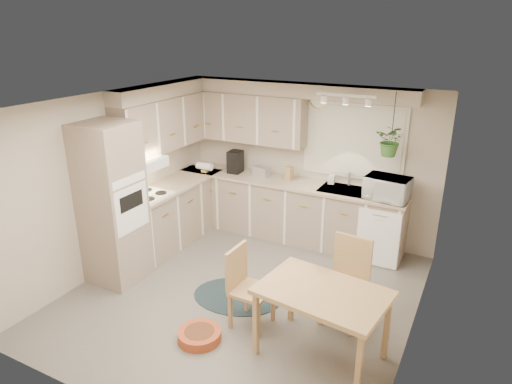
{
  "coord_description": "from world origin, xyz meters",
  "views": [
    {
      "loc": [
        2.42,
        -4.3,
        3.2
      ],
      "look_at": [
        -0.1,
        0.55,
        1.18
      ],
      "focal_mm": 32.0,
      "sensor_mm": 36.0,
      "label": 1
    }
  ],
  "objects_px": {
    "braided_rug": "(238,296)",
    "microwave": "(387,186)",
    "chair_back": "(344,283)",
    "pet_bed": "(200,335)",
    "dining_table": "(321,324)",
    "chair_left": "(252,288)"
  },
  "relations": [
    {
      "from": "chair_back",
      "to": "pet_bed",
      "type": "relative_size",
      "value": 2.11
    },
    {
      "from": "braided_rug",
      "to": "microwave",
      "type": "relative_size",
      "value": 1.93
    },
    {
      "from": "pet_bed",
      "to": "microwave",
      "type": "height_order",
      "value": "microwave"
    },
    {
      "from": "microwave",
      "to": "dining_table",
      "type": "bearing_deg",
      "value": -85.94
    },
    {
      "from": "braided_rug",
      "to": "pet_bed",
      "type": "relative_size",
      "value": 2.4
    },
    {
      "from": "dining_table",
      "to": "chair_back",
      "type": "xyz_separation_m",
      "value": [
        0.02,
        0.67,
        0.11
      ]
    },
    {
      "from": "chair_left",
      "to": "chair_back",
      "type": "relative_size",
      "value": 0.93
    },
    {
      "from": "chair_back",
      "to": "pet_bed",
      "type": "distance_m",
      "value": 1.68
    },
    {
      "from": "pet_bed",
      "to": "microwave",
      "type": "xyz_separation_m",
      "value": [
        1.31,
        2.68,
        1.08
      ]
    },
    {
      "from": "chair_back",
      "to": "braided_rug",
      "type": "distance_m",
      "value": 1.39
    },
    {
      "from": "chair_left",
      "to": "microwave",
      "type": "bearing_deg",
      "value": 158.29
    },
    {
      "from": "dining_table",
      "to": "braided_rug",
      "type": "xyz_separation_m",
      "value": [
        -1.28,
        0.55,
        -0.38
      ]
    },
    {
      "from": "dining_table",
      "to": "microwave",
      "type": "bearing_deg",
      "value": 88.03
    },
    {
      "from": "dining_table",
      "to": "braided_rug",
      "type": "bearing_deg",
      "value": 156.64
    },
    {
      "from": "chair_back",
      "to": "pet_bed",
      "type": "height_order",
      "value": "chair_back"
    },
    {
      "from": "dining_table",
      "to": "chair_left",
      "type": "relative_size",
      "value": 1.33
    },
    {
      "from": "pet_bed",
      "to": "microwave",
      "type": "distance_m",
      "value": 3.17
    },
    {
      "from": "dining_table",
      "to": "pet_bed",
      "type": "distance_m",
      "value": 1.32
    },
    {
      "from": "chair_left",
      "to": "braided_rug",
      "type": "height_order",
      "value": "chair_left"
    },
    {
      "from": "braided_rug",
      "to": "microwave",
      "type": "height_order",
      "value": "microwave"
    },
    {
      "from": "chair_back",
      "to": "microwave",
      "type": "relative_size",
      "value": 1.7
    },
    {
      "from": "dining_table",
      "to": "microwave",
      "type": "relative_size",
      "value": 2.11
    }
  ]
}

